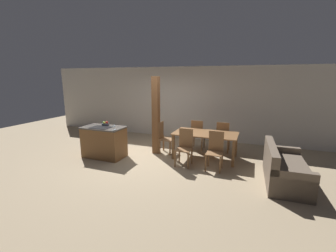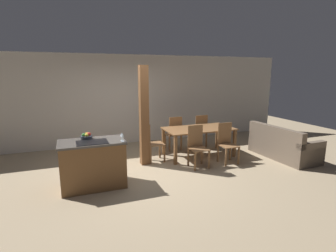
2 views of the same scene
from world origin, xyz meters
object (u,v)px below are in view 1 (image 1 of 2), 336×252
object	(u,v)px
kitchen_island	(104,142)
dining_chair_head_end	(164,137)
timber_post	(156,116)
dining_chair_near_right	(215,150)
couch	(284,170)
dining_table	(205,136)
dining_chair_far_right	(223,137)
wine_glass_near	(113,126)
dining_chair_near_left	(185,147)
fruit_bowl	(105,123)
wine_glass_middle	(115,125)
dining_chair_far_left	(197,134)

from	to	relation	value
kitchen_island	dining_chair_head_end	xyz separation A→B (m)	(1.50, 0.99, 0.04)
kitchen_island	timber_post	size ratio (longest dim) A/B	0.52
dining_chair_near_right	couch	world-z (taller)	dining_chair_near_right
dining_table	dining_chair_far_right	distance (m)	0.83
wine_glass_near	dining_chair_near_right	xyz separation A→B (m)	(2.65, 0.56, -0.53)
dining_chair_near_left	dining_chair_head_end	distance (m)	1.12
dining_table	timber_post	distance (m)	1.59
kitchen_island	wine_glass_near	world-z (taller)	wine_glass_near
wine_glass_near	dining_chair_near_right	world-z (taller)	wine_glass_near
couch	fruit_bowl	bearing A→B (deg)	86.60
wine_glass_middle	dining_chair_far_left	size ratio (longest dim) A/B	0.16
dining_chair_near_right	wine_glass_middle	bearing A→B (deg)	-169.71
dining_chair_near_left	timber_post	xyz separation A→B (m)	(-1.10, 0.60, 0.67)
dining_chair_far_right	timber_post	world-z (taller)	timber_post
wine_glass_middle	dining_chair_near_left	size ratio (longest dim) A/B	0.16
fruit_bowl	dining_chair_near_right	bearing A→B (deg)	1.23
dining_chair_head_end	dining_table	bearing A→B (deg)	-90.00
fruit_bowl	dining_chair_near_right	world-z (taller)	fruit_bowl
couch	dining_chair_far_right	bearing A→B (deg)	42.28
couch	dining_chair_far_left	bearing A→B (deg)	53.91
fruit_bowl	dining_chair_head_end	xyz separation A→B (m)	(1.57, 0.78, -0.46)
wine_glass_middle	couch	world-z (taller)	wine_glass_middle
dining_chair_far_right	kitchen_island	bearing A→B (deg)	28.06
dining_chair_near_left	dining_chair_near_right	distance (m)	0.81
couch	timber_post	distance (m)	3.67
dining_chair_head_end	dining_chair_near_left	bearing A→B (deg)	-129.06
fruit_bowl	dining_chair_far_right	xyz separation A→B (m)	(3.25, 1.49, -0.46)
dining_chair_far_left	dining_chair_far_right	size ratio (longest dim) A/B	1.00
dining_chair_near_right	dining_chair_head_end	distance (m)	1.82
wine_glass_middle	couch	distance (m)	4.29
fruit_bowl	dining_chair_near_right	xyz separation A→B (m)	(3.25, 0.07, -0.46)
fruit_bowl	dining_chair_far_left	world-z (taller)	fruit_bowl
dining_chair_far_left	wine_glass_near	bearing A→B (deg)	47.05
fruit_bowl	wine_glass_middle	size ratio (longest dim) A/B	1.41
couch	timber_post	xyz separation A→B (m)	(-3.47, 0.80, 0.88)
wine_glass_near	dining_chair_head_end	world-z (taller)	wine_glass_near
dining_chair_far_right	dining_chair_far_left	bearing A→B (deg)	0.00
dining_chair_far_left	couch	size ratio (longest dim) A/B	0.55
kitchen_island	dining_table	bearing A→B (deg)	19.57
fruit_bowl	dining_chair_head_end	distance (m)	1.82
fruit_bowl	timber_post	xyz separation A→B (m)	(1.35, 0.67, 0.21)
dining_chair_near_left	timber_post	size ratio (longest dim) A/B	0.41
dining_chair_far_right	dining_chair_head_end	size ratio (longest dim) A/B	1.00
dining_chair_near_left	timber_post	bearing A→B (deg)	151.28
dining_chair_far_right	timber_post	xyz separation A→B (m)	(-1.91, -0.82, 0.67)
dining_chair_head_end	couch	bearing A→B (deg)	-105.56
dining_table	timber_post	size ratio (longest dim) A/B	0.77
fruit_bowl	timber_post	bearing A→B (deg)	26.47
dining_chair_near_left	dining_chair_far_right	size ratio (longest dim) A/B	1.00
dining_table	dining_chair_far_left	size ratio (longest dim) A/B	1.85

